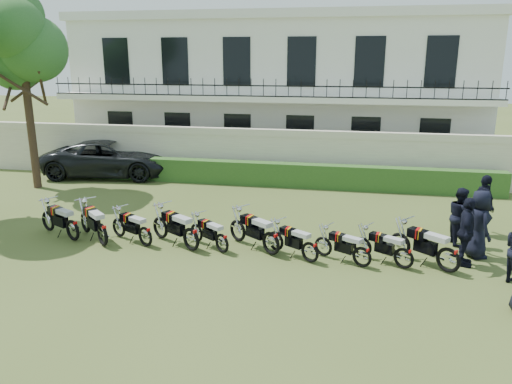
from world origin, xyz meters
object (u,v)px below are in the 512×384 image
suv (110,158)px  officer_5 (484,206)px  officer_2 (466,232)px  motorcycle_1 (102,229)px  motorcycle_2 (145,232)px  officer_3 (478,224)px  motorcycle_6 (310,247)px  motorcycle_9 (449,254)px  officer_4 (460,216)px  motorcycle_8 (404,253)px  motorcycle_0 (72,225)px  tree_west_near (22,42)px  motorcycle_4 (222,239)px  motorcycle_7 (362,252)px  motorcycle_5 (271,238)px  motorcycle_3 (191,234)px

suv → officer_5: (14.89, -5.12, 0.14)m
officer_2 → motorcycle_1: bearing=103.7°
motorcycle_2 → officer_3: bearing=-55.2°
officer_2 → motorcycle_6: bearing=109.4°
motorcycle_9 → officer_4: officer_4 is taller
suv → officer_4: 15.30m
motorcycle_8 → motorcycle_9: motorcycle_9 is taller
motorcycle_0 → motorcycle_6: size_ratio=1.18×
motorcycle_0 → tree_west_near: bearing=69.1°
motorcycle_6 → officer_4: (4.16, 2.29, 0.40)m
motorcycle_4 → officer_4: bearing=-36.8°
suv → officer_2: (13.90, -7.66, 0.11)m
motorcycle_6 → suv: (-9.90, 8.31, 0.37)m
tree_west_near → motorcycle_2: bearing=-37.5°
motorcycle_9 → officer_4: (0.66, 2.27, 0.32)m
motorcycle_8 → motorcycle_4: bearing=118.7°
motorcycle_0 → motorcycle_9: bearing=-63.7°
tree_west_near → motorcycle_9: 17.33m
suv → motorcycle_7: bearing=-134.1°
motorcycle_4 → suv: (-7.42, 8.10, 0.38)m
officer_4 → motorcycle_5: bearing=105.2°
tree_west_near → motorcycle_7: (13.30, -5.80, -5.45)m
motorcycle_0 → officer_2: size_ratio=0.99×
motorcycle_2 → motorcycle_9: size_ratio=0.98×
officer_3 → motorcycle_2: bearing=81.9°
motorcycle_0 → motorcycle_2: size_ratio=1.10×
motorcycle_4 → motorcycle_6: 2.49m
motorcycle_7 → motorcycle_8: motorcycle_8 is taller
motorcycle_3 → motorcycle_8: (5.79, -0.11, -0.09)m
motorcycle_7 → motorcycle_1: bearing=117.7°
motorcycle_8 → suv: bearing=86.6°
tree_west_near → suv: tree_west_near is taller
motorcycle_4 → officer_2: size_ratio=0.79×
motorcycle_4 → officer_4: 6.97m
motorcycle_3 → motorcycle_6: bearing=-60.7°
officer_2 → tree_west_near: bearing=82.4°
motorcycle_7 → officer_5: bearing=-20.0°
motorcycle_4 → officer_2: bearing=-50.3°
motorcycle_5 → motorcycle_6: 1.15m
motorcycle_4 → motorcycle_9: motorcycle_9 is taller
motorcycle_9 → suv: bearing=96.6°
tree_west_near → motorcycle_3: bearing=-33.1°
motorcycle_6 → suv: bearing=82.4°
motorcycle_8 → officer_4: (1.74, 2.22, 0.41)m
motorcycle_6 → suv: 12.93m
motorcycle_9 → officer_4: 2.38m
motorcycle_7 → suv: (-11.26, 8.35, 0.38)m
motorcycle_2 → motorcycle_4: size_ratio=1.14×
motorcycle_9 → tree_west_near: bearing=108.0°
motorcycle_3 → motorcycle_4: (0.89, 0.03, -0.09)m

